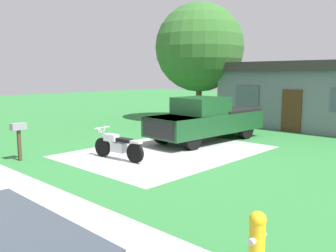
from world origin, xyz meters
TOP-DOWN VIEW (x-y plane):
  - ground_plane at (0.00, 0.00)m, footprint 80.00×80.00m
  - driveway_pad at (0.00, 0.00)m, footprint 5.27×7.27m
  - sidewalk_strip at (0.00, -6.00)m, footprint 36.00×1.80m
  - motorcycle at (-0.39, -2.09)m, footprint 2.21×0.70m
  - pickup_truck at (-0.26, 2.72)m, footprint 2.34×5.73m
  - fire_hydrant at (6.48, -5.00)m, footprint 0.32×0.40m
  - mailbox at (-2.66, -4.42)m, footprint 0.26×0.48m
  - shade_tree at (-4.83, 7.90)m, footprint 5.33×5.33m
  - neighbor_house at (1.32, 10.02)m, footprint 9.60×5.60m

SIDE VIEW (x-z plane):
  - ground_plane at x=0.00m, z-range 0.00..0.00m
  - driveway_pad at x=0.00m, z-range 0.00..0.01m
  - sidewalk_strip at x=0.00m, z-range 0.00..0.01m
  - fire_hydrant at x=6.48m, z-range -0.01..0.86m
  - motorcycle at x=-0.39m, z-range -0.07..1.02m
  - pickup_truck at x=-0.26m, z-range 0.00..1.90m
  - mailbox at x=-2.66m, z-range 0.35..1.61m
  - neighbor_house at x=1.32m, z-range 0.04..3.54m
  - shade_tree at x=-4.83m, z-range 0.88..8.00m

